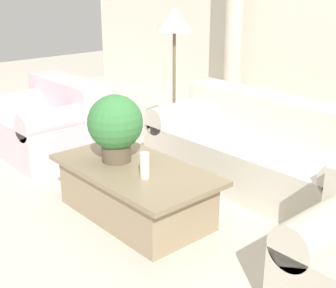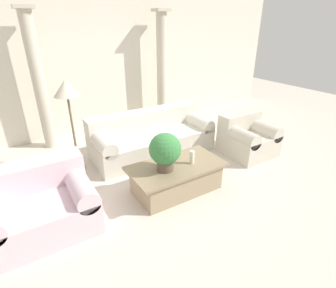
% 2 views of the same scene
% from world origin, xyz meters
% --- Properties ---
extents(ground_plane, '(16.00, 16.00, 0.00)m').
position_xyz_m(ground_plane, '(0.00, 0.00, 0.00)').
color(ground_plane, beige).
extents(sofa_long, '(2.29, 0.98, 0.79)m').
position_xyz_m(sofa_long, '(0.28, 0.89, 0.32)').
color(sofa_long, beige).
rests_on(sofa_long, ground_plane).
extents(loveseat, '(1.23, 0.98, 0.79)m').
position_xyz_m(loveseat, '(-1.86, -0.22, 0.34)').
color(loveseat, silver).
rests_on(loveseat, ground_plane).
extents(coffee_table, '(1.42, 0.76, 0.43)m').
position_xyz_m(coffee_table, '(-0.01, -0.45, 0.22)').
color(coffee_table, '#998466').
rests_on(coffee_table, ground_plane).
extents(potted_plant, '(0.45, 0.45, 0.56)m').
position_xyz_m(potted_plant, '(-0.22, -0.47, 0.74)').
color(potted_plant, brown).
rests_on(potted_plant, coffee_table).
extents(pillar_candle, '(0.07, 0.07, 0.20)m').
position_xyz_m(pillar_candle, '(0.22, -0.52, 0.53)').
color(pillar_candle, silver).
rests_on(pillar_candle, coffee_table).
extents(floor_lamp, '(0.40, 0.40, 1.56)m').
position_xyz_m(floor_lamp, '(-1.11, 0.98, 1.36)').
color(floor_lamp, brown).
rests_on(floor_lamp, ground_plane).
extents(column_left, '(0.33, 0.33, 2.61)m').
position_xyz_m(column_left, '(-1.35, 2.24, 1.33)').
color(column_left, beige).
rests_on(column_left, ground_plane).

